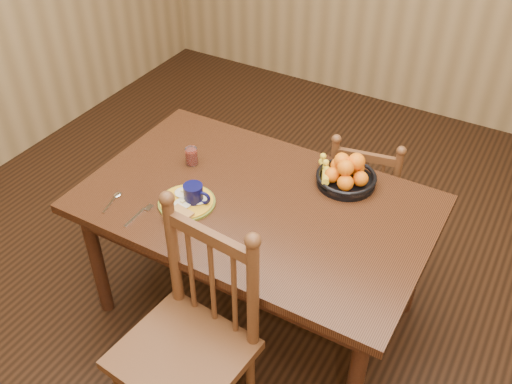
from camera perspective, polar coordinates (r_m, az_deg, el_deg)
The scene contains 10 objects.
room at distance 2.30m, azimuth 0.00°, elevation 10.78°, with size 4.52×5.02×2.72m.
dining_table at distance 2.69m, azimuth 0.00°, elevation -2.25°, with size 1.60×1.00×0.75m.
chair_far at distance 3.22m, azimuth 10.64°, elevation -0.66°, with size 0.46×0.44×0.86m.
chair_near at distance 2.38m, azimuth -6.67°, elevation -14.80°, with size 0.52×0.50×1.07m.
breakfast_plate at distance 2.62m, azimuth -6.97°, elevation -1.04°, with size 0.26×0.29×0.04m.
fork at distance 2.60m, azimuth -11.57°, elevation -2.16°, with size 0.03×0.18×0.00m.
spoon at distance 2.72m, azimuth -13.94°, elevation -0.60°, with size 0.05×0.16×0.01m.
coffee_mug at distance 2.60m, azimuth -6.19°, elevation -0.25°, with size 0.13×0.09×0.10m.
juice_glass at distance 2.86m, azimuth -6.46°, elevation 3.54°, with size 0.06×0.06×0.09m.
fruit_bowl at distance 2.73m, azimuth 8.95°, elevation 1.79°, with size 0.32×0.29×0.17m.
Camera 1 is at (1.01, -1.76, 2.42)m, focal length 40.00 mm.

